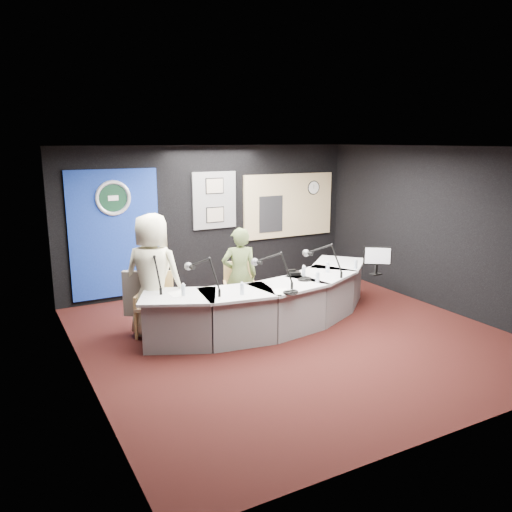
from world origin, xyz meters
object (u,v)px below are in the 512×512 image
person_man (153,276)px  person_woman (240,276)px  broadcast_desk (272,303)px  armchair_right (240,295)px  armchair_left (154,304)px

person_man → person_woman: size_ratio=1.20×
broadcast_desk → person_woman: 0.67m
person_woman → person_man: bearing=14.5°
armchair_right → person_woman: bearing=137.5°
armchair_right → person_woman: (-0.00, 0.00, 0.32)m
armchair_left → person_man: person_man is taller
armchair_left → person_man: 0.44m
person_man → broadcast_desk: bearing=-152.6°
broadcast_desk → person_woman: person_woman is taller
armchair_right → person_man: person_man is taller
broadcast_desk → armchair_right: armchair_right is taller
broadcast_desk → person_man: person_man is taller
broadcast_desk → person_woman: (-0.38, 0.38, 0.40)m
armchair_right → person_man: bearing=-162.6°
armchair_right → person_woman: 0.32m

